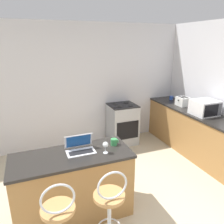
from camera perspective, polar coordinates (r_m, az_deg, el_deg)
name	(u,v)px	position (r m, az deg, el deg)	size (l,w,h in m)	color
wall_back	(71,87)	(4.68, -10.73, 6.35)	(12.00, 0.06, 2.60)	silver
breakfast_bar	(74,186)	(3.00, -9.99, -18.43)	(1.47, 0.62, 0.90)	#9E703D
counter_right	(208,140)	(4.53, 23.70, -6.62)	(0.59, 3.32, 0.90)	#9E703D
bar_stool_far	(110,211)	(2.58, -0.58, -24.47)	(0.40, 0.40, 1.01)	silver
laptop	(80,147)	(2.82, -8.38, -9.04)	(0.36, 0.25, 0.20)	silver
microwave	(205,108)	(4.45, 23.08, 1.09)	(0.45, 0.41, 0.28)	silver
toaster	(183,101)	(4.93, 18.00, 2.66)	(0.24, 0.25, 0.19)	silver
stove_range	(122,124)	(4.92, 2.73, -3.14)	(0.59, 0.57, 0.90)	#9EA3A8
wine_glass_tall	(105,145)	(2.71, -1.73, -8.63)	(0.07, 0.07, 0.15)	silver
mug_blue	(171,98)	(5.37, 15.21, 3.58)	(0.09, 0.08, 0.09)	#2D51AD
mug_green	(114,142)	(2.94, 0.54, -7.81)	(0.10, 0.08, 0.09)	#338447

